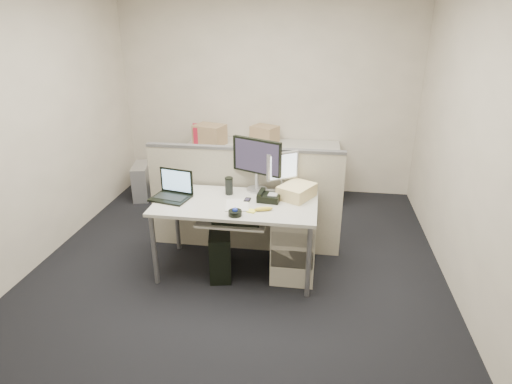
% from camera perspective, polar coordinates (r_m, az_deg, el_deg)
% --- Properties ---
extents(floor, '(4.00, 4.50, 0.01)m').
position_cam_1_polar(floor, '(4.31, -2.55, -10.36)').
color(floor, black).
rests_on(floor, ground).
extents(wall_back, '(4.00, 0.02, 2.70)m').
position_cam_1_polar(wall_back, '(5.92, 1.46, 12.93)').
color(wall_back, beige).
rests_on(wall_back, ground).
extents(wall_front, '(4.00, 0.02, 2.70)m').
position_cam_1_polar(wall_front, '(1.78, -17.51, -11.96)').
color(wall_front, beige).
rests_on(wall_front, ground).
extents(wall_left, '(0.02, 4.50, 2.70)m').
position_cam_1_polar(wall_left, '(4.58, -28.49, 7.43)').
color(wall_left, beige).
rests_on(wall_left, ground).
extents(wall_right, '(0.02, 4.50, 2.70)m').
position_cam_1_polar(wall_right, '(3.89, 27.49, 5.39)').
color(wall_right, beige).
rests_on(wall_right, ground).
extents(desk, '(1.50, 0.75, 0.73)m').
position_cam_1_polar(desk, '(3.98, -2.71, -2.23)').
color(desk, '#B1B0A5').
rests_on(desk, floor).
extents(keyboard_tray, '(0.62, 0.32, 0.02)m').
position_cam_1_polar(keyboard_tray, '(3.84, -3.21, -3.94)').
color(keyboard_tray, '#B1B0A5').
rests_on(keyboard_tray, desk).
extents(drawer_pedestal, '(0.40, 0.55, 0.65)m').
position_cam_1_polar(drawer_pedestal, '(4.12, 5.09, -6.71)').
color(drawer_pedestal, beige).
rests_on(drawer_pedestal, floor).
extents(cubicle_partition, '(2.00, 0.06, 1.10)m').
position_cam_1_polar(cubicle_partition, '(4.43, -1.58, -1.21)').
color(cubicle_partition, '#B4AB91').
rests_on(cubicle_partition, floor).
extents(back_counter, '(2.00, 0.60, 0.72)m').
position_cam_1_polar(back_counter, '(5.86, 0.97, 2.84)').
color(back_counter, beige).
rests_on(back_counter, floor).
extents(monitor_main, '(0.56, 0.40, 0.53)m').
position_cam_1_polar(monitor_main, '(4.13, 0.11, 3.62)').
color(monitor_main, black).
rests_on(monitor_main, desk).
extents(monitor_small, '(0.36, 0.31, 0.40)m').
position_cam_1_polar(monitor_small, '(4.13, 3.55, 2.59)').
color(monitor_small, '#B7B7BC').
rests_on(monitor_small, desk).
extents(laptop, '(0.39, 0.32, 0.26)m').
position_cam_1_polar(laptop, '(4.05, -11.45, 0.75)').
color(laptop, black).
rests_on(laptop, desk).
extents(trackball, '(0.13, 0.13, 0.05)m').
position_cam_1_polar(trackball, '(3.69, -2.81, -2.82)').
color(trackball, black).
rests_on(trackball, desk).
extents(desk_phone, '(0.22, 0.19, 0.06)m').
position_cam_1_polar(desk_phone, '(3.97, 1.74, -0.74)').
color(desk_phone, black).
rests_on(desk_phone, desk).
extents(paper_stack, '(0.25, 0.29, 0.01)m').
position_cam_1_polar(paper_stack, '(3.88, -2.52, -1.79)').
color(paper_stack, silver).
rests_on(paper_stack, desk).
extents(sticky_pad, '(0.09, 0.09, 0.01)m').
position_cam_1_polar(sticky_pad, '(3.76, -0.56, -2.55)').
color(sticky_pad, '#FCF547').
rests_on(sticky_pad, desk).
extents(travel_mug, '(0.09, 0.09, 0.16)m').
position_cam_1_polar(travel_mug, '(4.11, -3.62, 0.75)').
color(travel_mug, black).
rests_on(travel_mug, desk).
extents(banana, '(0.18, 0.09, 0.04)m').
position_cam_1_polar(banana, '(3.77, 1.01, -2.26)').
color(banana, yellow).
rests_on(banana, desk).
extents(cellphone, '(0.06, 0.10, 0.01)m').
position_cam_1_polar(cellphone, '(3.98, -1.18, -1.08)').
color(cellphone, black).
rests_on(cellphone, desk).
extents(manila_folders, '(0.39, 0.42, 0.12)m').
position_cam_1_polar(manila_folders, '(4.05, 5.46, 0.10)').
color(manila_folders, '#EFCD8F').
rests_on(manila_folders, desk).
extents(keyboard, '(0.42, 0.16, 0.02)m').
position_cam_1_polar(keyboard, '(3.79, -2.60, -3.94)').
color(keyboard, black).
rests_on(keyboard, keyboard_tray).
extents(pc_tower_desk, '(0.30, 0.52, 0.46)m').
position_cam_1_polar(pc_tower_desk, '(4.17, -4.78, -7.82)').
color(pc_tower_desk, black).
rests_on(pc_tower_desk, floor).
extents(pc_tower_spare_dark, '(0.33, 0.52, 0.45)m').
position_cam_1_polar(pc_tower_spare_dark, '(5.91, -11.01, 1.16)').
color(pc_tower_spare_dark, black).
rests_on(pc_tower_spare_dark, floor).
extents(pc_tower_spare_silver, '(0.31, 0.53, 0.46)m').
position_cam_1_polar(pc_tower_spare_silver, '(6.06, -14.97, 1.43)').
color(pc_tower_spare_silver, '#B7B7BC').
rests_on(pc_tower_spare_silver, floor).
extents(cardboard_box_left, '(0.45, 0.38, 0.28)m').
position_cam_1_polar(cardboard_box_left, '(5.73, -6.17, 7.51)').
color(cardboard_box_left, tan).
rests_on(cardboard_box_left, back_counter).
extents(cardboard_box_right, '(0.41, 0.37, 0.24)m').
position_cam_1_polar(cardboard_box_right, '(5.84, 1.16, 7.66)').
color(cardboard_box_right, tan).
rests_on(cardboard_box_right, back_counter).
extents(red_binder, '(0.15, 0.29, 0.26)m').
position_cam_1_polar(red_binder, '(5.81, -8.04, 7.50)').
color(red_binder, '#A6172C').
rests_on(red_binder, back_counter).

